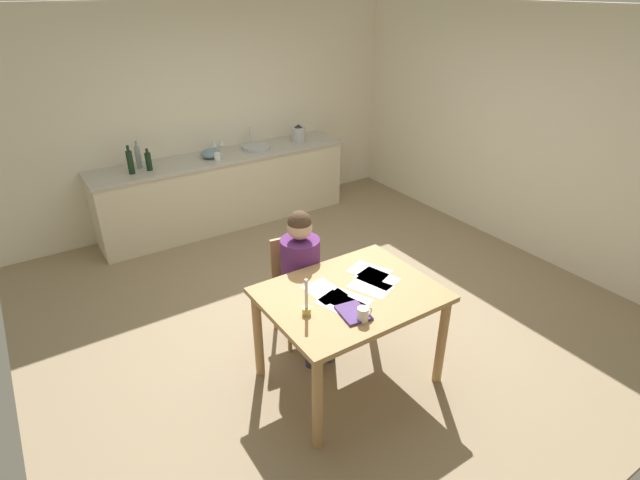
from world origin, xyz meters
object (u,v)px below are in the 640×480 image
bottle_vinegar (138,156)px  teacup_on_counter (218,156)px  candlestick (306,305)px  sink_unit (256,147)px  wine_glass_by_kettle (214,144)px  person_seated (304,273)px  bottle_wine_red (149,161)px  book_magazine (353,313)px  bottle_oil (130,162)px  wine_glass_near_sink (221,142)px  stovetop_kettle (298,133)px  dining_table (350,306)px  chair_at_table (297,283)px  mixing_bowl (211,153)px  coffee_mug (363,314)px

bottle_vinegar → teacup_on_counter: bearing=-14.9°
candlestick → bottle_vinegar: bottle_vinegar is taller
sink_unit → wine_glass_by_kettle: 0.52m
person_seated → bottle_wine_red: size_ratio=4.85×
person_seated → bottle_wine_red: 2.57m
candlestick → book_magazine: size_ratio=1.16×
bottle_oil → wine_glass_near_sink: bearing=11.1°
candlestick → sink_unit: 3.43m
person_seated → sink_unit: size_ratio=3.32×
stovetop_kettle → teacup_on_counter: size_ratio=2.00×
dining_table → stovetop_kettle: size_ratio=5.58×
chair_at_table → person_seated: (-0.02, -0.15, 0.18)m
chair_at_table → stovetop_kettle: stovetop_kettle is taller
chair_at_table → mixing_bowl: size_ratio=3.74×
dining_table → teacup_on_counter: (0.27, 2.99, 0.27)m
coffee_mug → candlestick: candlestick is taller
chair_at_table → teacup_on_counter: teacup_on_counter is taller
stovetop_kettle → bottle_wine_red: bearing=-178.0°
coffee_mug → stovetop_kettle: stovetop_kettle is taller
book_magazine → stovetop_kettle: (1.61, 3.36, 0.20)m
stovetop_kettle → bottle_oil: bearing=-178.0°
candlestick → stovetop_kettle: 3.70m
bottle_oil → teacup_on_counter: size_ratio=2.86×
bottle_wine_red → wine_glass_near_sink: 0.98m
candlestick → mixing_bowl: 3.22m
person_seated → book_magazine: bearing=-96.8°
teacup_on_counter → candlestick: bearing=-102.4°
dining_table → mixing_bowl: size_ratio=5.19×
mixing_bowl → person_seated: bearing=-96.1°
book_magazine → wine_glass_near_sink: 3.57m
chair_at_table → candlestick: 0.92m
wine_glass_near_sink → teacup_on_counter: wine_glass_near_sink is taller
chair_at_table → teacup_on_counter: 2.34m
dining_table → stovetop_kettle: bearing=64.9°
bottle_oil → stovetop_kettle: 2.18m
bottle_vinegar → dining_table: bearing=-79.8°
bottle_oil → mixing_bowl: 0.94m
bottle_vinegar → book_magazine: bearing=-82.7°
chair_at_table → book_magazine: 0.98m
coffee_mug → wine_glass_by_kettle: wine_glass_by_kettle is taller
candlestick → wine_glass_near_sink: bearing=75.8°
mixing_bowl → stovetop_kettle: size_ratio=1.08×
candlestick → sink_unit: bearing=68.6°
bottle_wine_red → bottle_vinegar: bearing=115.8°
book_magazine → bottle_oil: 3.34m
mixing_bowl → stovetop_kettle: stovetop_kettle is taller
wine_glass_by_kettle → coffee_mug: bearing=-97.6°
wine_glass_by_kettle → wine_glass_near_sink: bearing=0.0°
person_seated → candlestick: 0.73m
chair_at_table → bottle_oil: 2.51m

